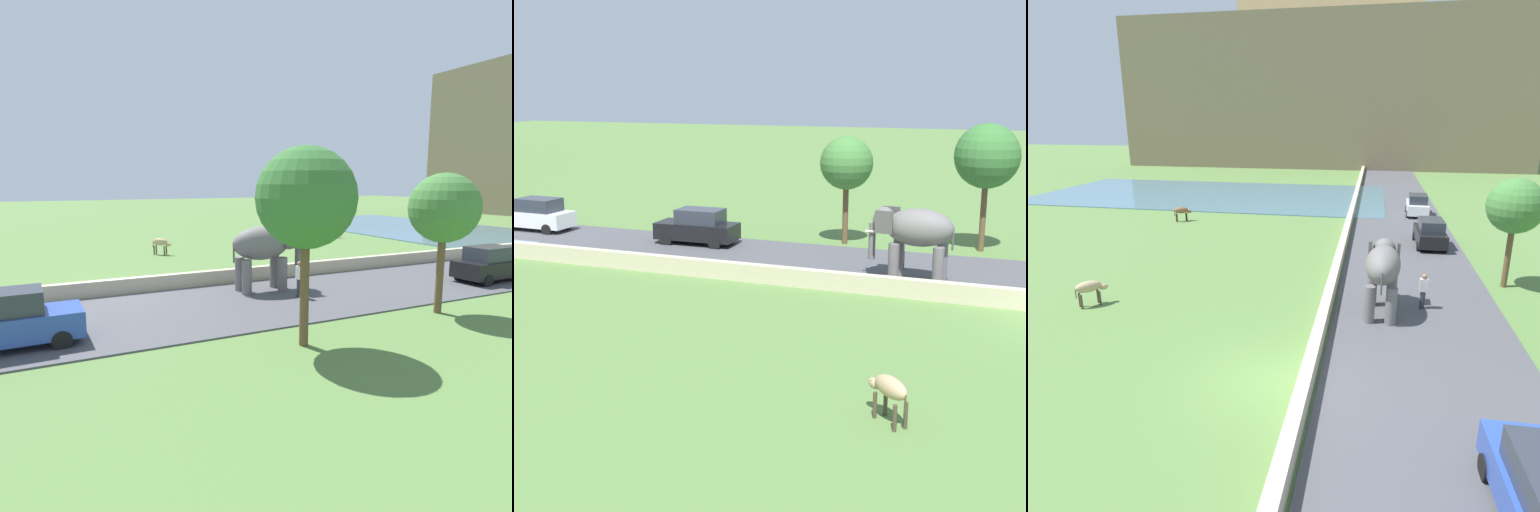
% 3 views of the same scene
% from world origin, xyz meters
% --- Properties ---
extents(ground_plane, '(220.00, 220.00, 0.00)m').
position_xyz_m(ground_plane, '(0.00, 0.00, 0.00)').
color(ground_plane, '#567A3D').
extents(road_surface, '(7.00, 120.00, 0.06)m').
position_xyz_m(road_surface, '(5.00, 20.00, 0.03)').
color(road_surface, '#4C4C51').
rests_on(road_surface, ground).
extents(barrier_wall, '(0.40, 110.00, 0.72)m').
position_xyz_m(barrier_wall, '(1.20, 18.00, 0.36)').
color(barrier_wall, beige).
rests_on(barrier_wall, ground).
extents(lake, '(36.00, 18.00, 0.08)m').
position_xyz_m(lake, '(-14.00, 33.42, 0.04)').
color(lake, slate).
rests_on(lake, ground).
extents(hill_distant, '(64.00, 28.00, 22.96)m').
position_xyz_m(hill_distant, '(-6.00, 73.14, 11.48)').
color(hill_distant, '#75664C').
rests_on(hill_distant, ground).
extents(fort_on_hill, '(30.72, 8.00, 7.26)m').
position_xyz_m(fort_on_hill, '(-5.80, 73.14, 26.05)').
color(fort_on_hill, tan).
rests_on(fort_on_hill, hill_distant).
extents(elephant, '(1.51, 3.49, 2.99)m').
position_xyz_m(elephant, '(3.43, 5.90, 2.04)').
color(elephant, slate).
rests_on(elephant, ground).
extents(person_beside_elephant, '(0.36, 0.22, 1.63)m').
position_xyz_m(person_beside_elephant, '(5.20, 6.62, 0.87)').
color(person_beside_elephant, '#33333D').
rests_on(person_beside_elephant, ground).
extents(car_black, '(1.86, 4.03, 1.80)m').
position_xyz_m(car_black, '(6.58, 16.98, 0.90)').
color(car_black, black).
rests_on(car_black, ground).
extents(car_white, '(1.89, 4.05, 1.80)m').
position_xyz_m(car_white, '(6.57, 26.63, 0.90)').
color(car_white, white).
rests_on(car_white, ground).
extents(cow_brown, '(1.34, 1.06, 1.15)m').
position_xyz_m(cow_brown, '(-11.94, 20.75, 0.84)').
color(cow_brown, brown).
rests_on(cow_brown, ground).
extents(cow_tan, '(1.17, 1.26, 1.15)m').
position_xyz_m(cow_tan, '(-9.06, 4.24, 0.84)').
color(cow_tan, tan).
rests_on(cow_tan, ground).
extents(tree_near, '(2.59, 2.59, 5.31)m').
position_xyz_m(tree_near, '(9.40, 10.26, 3.98)').
color(tree_near, brown).
rests_on(tree_near, ground).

